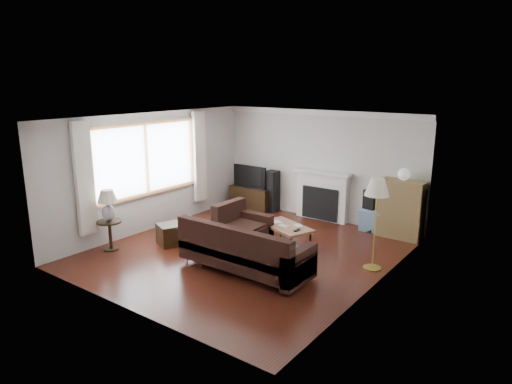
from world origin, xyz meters
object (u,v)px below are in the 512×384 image
Objects in this scene: sectional_sofa at (245,248)px; side_table at (110,235)px; bookshelf at (401,209)px; coffee_table at (286,236)px; floor_lamp at (375,225)px; tv_stand at (253,197)px.

side_table is (-2.66, -0.73, -0.11)m from sectional_sofa.
bookshelf is 1.10× the size of coffee_table.
floor_lamp is (0.19, -1.87, 0.20)m from bookshelf.
tv_stand is 1.02× the size of coffee_table.
floor_lamp reaches higher than sectional_sofa.
sectional_sofa is at bearing -115.24° from bookshelf.
tv_stand is 3.94m from side_table.
tv_stand is 0.70× the size of floor_lamp.
side_table is at bearing -136.61° from bookshelf.
bookshelf is at bearing 69.48° from coffee_table.
sectional_sofa is 2.21m from floor_lamp.
floor_lamp reaches higher than coffee_table.
floor_lamp reaches higher than side_table.
sectional_sofa is at bearing -65.60° from coffee_table.
coffee_table is at bearing 178.53° from floor_lamp.
side_table reaches higher than coffee_table.
side_table reaches higher than tv_stand.
sectional_sofa is 1.41m from coffee_table.
bookshelf is 0.75× the size of floor_lamp.
floor_lamp reaches higher than tv_stand.
side_table is (-0.44, -3.91, 0.01)m from tv_stand.
bookshelf is 5.77m from side_table.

